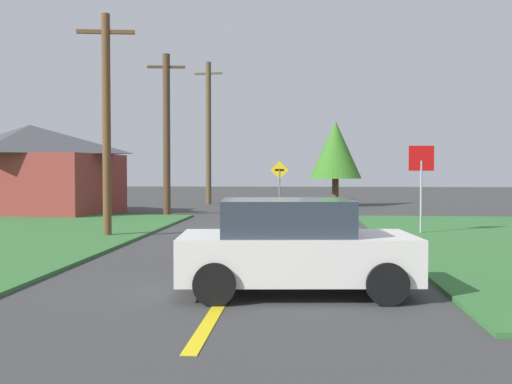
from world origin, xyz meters
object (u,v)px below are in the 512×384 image
stop_sign (421,171)px  barn (30,169)px  direction_sign (279,181)px  car_behind_on_main_road (294,247)px  utility_pole_near (106,122)px  utility_pole_far (208,132)px  utility_pole_mid (167,133)px  oak_tree_left (336,150)px

stop_sign → barn: bearing=-29.6°
direction_sign → car_behind_on_main_road: bearing=-87.2°
utility_pole_near → utility_pole_far: bearing=89.3°
utility_pole_near → utility_pole_far: (0.25, 19.47, 0.93)m
car_behind_on_main_road → barn: 22.72m
car_behind_on_main_road → barn: barn is taller
direction_sign → utility_pole_mid: bearing=-161.5°
stop_sign → utility_pole_mid: (-10.33, 8.34, 1.82)m
car_behind_on_main_road → utility_pole_mid: utility_pole_mid is taller
oak_tree_left → barn: size_ratio=0.60×
oak_tree_left → direction_sign: bearing=-116.7°
utility_pole_near → barn: utility_pole_near is taller
utility_pole_mid → oak_tree_left: utility_pole_mid is taller
utility_pole_mid → stop_sign: bearing=-38.9°
stop_sign → utility_pole_mid: bearing=-41.8°
utility_pole_mid → utility_pole_far: (0.51, 9.73, 0.68)m
utility_pole_mid → oak_tree_left: bearing=43.5°
car_behind_on_main_road → utility_pole_mid: 19.46m
utility_pole_near → barn: size_ratio=0.83×
car_behind_on_main_road → utility_pole_mid: size_ratio=0.54×
utility_pole_mid → oak_tree_left: 11.67m
utility_pole_far → oak_tree_left: size_ratio=1.77×
direction_sign → barn: 12.30m
direction_sign → oak_tree_left: 7.19m
stop_sign → utility_pole_near: size_ratio=0.42×
stop_sign → direction_sign: size_ratio=1.12×
car_behind_on_main_road → oak_tree_left: size_ratio=0.81×
utility_pole_far → barn: bearing=-128.1°
utility_pole_near → utility_pole_mid: utility_pole_mid is taller
utility_pole_near → barn: bearing=125.4°
utility_pole_near → stop_sign: bearing=7.9°
utility_pole_mid → barn: bearing=177.4°
stop_sign → car_behind_on_main_road: stop_sign is taller
utility_pole_mid → utility_pole_near: bearing=-88.4°
car_behind_on_main_road → utility_pole_near: utility_pole_near is taller
direction_sign → oak_tree_left: size_ratio=0.51×
stop_sign → car_behind_on_main_road: 10.69m
utility_pole_near → oak_tree_left: bearing=65.2°
utility_pole_mid → utility_pole_far: utility_pole_far is taller
car_behind_on_main_road → utility_pole_far: bearing=97.1°
stop_sign → utility_pole_far: bearing=-64.4°
utility_pole_near → direction_sign: size_ratio=2.70×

